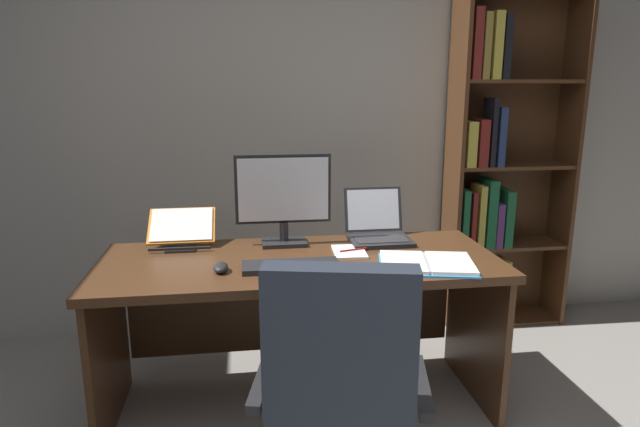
{
  "coord_description": "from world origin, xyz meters",
  "views": [
    {
      "loc": [
        -0.33,
        -1.24,
        1.54
      ],
      "look_at": [
        0.01,
        1.07,
        0.98
      ],
      "focal_mm": 30.47,
      "sensor_mm": 36.0,
      "label": 1
    }
  ],
  "objects_px": {
    "keyboard": "(291,266)",
    "open_binder": "(427,263)",
    "notepad": "(349,252)",
    "desk": "(298,293)",
    "laptop": "(378,230)",
    "reading_stand_with_book": "(182,229)",
    "monitor": "(283,200)",
    "office_chair": "(340,418)",
    "pen": "(353,250)",
    "bookshelf": "(496,178)",
    "computer_mouse": "(221,267)"
  },
  "relations": [
    {
      "from": "keyboard",
      "to": "open_binder",
      "type": "height_order",
      "value": "same"
    },
    {
      "from": "desk",
      "to": "laptop",
      "type": "relative_size",
      "value": 5.74
    },
    {
      "from": "keyboard",
      "to": "pen",
      "type": "xyz_separation_m",
      "value": [
        0.32,
        0.19,
        0.0
      ]
    },
    {
      "from": "laptop",
      "to": "notepad",
      "type": "xyz_separation_m",
      "value": [
        -0.19,
        -0.2,
        -0.05
      ]
    },
    {
      "from": "office_chair",
      "to": "keyboard",
      "type": "height_order",
      "value": "office_chair"
    },
    {
      "from": "office_chair",
      "to": "monitor",
      "type": "bearing_deg",
      "value": 108.54
    },
    {
      "from": "monitor",
      "to": "reading_stand_with_book",
      "type": "xyz_separation_m",
      "value": [
        -0.5,
        0.06,
        -0.14
      ]
    },
    {
      "from": "keyboard",
      "to": "notepad",
      "type": "distance_m",
      "value": 0.35
    },
    {
      "from": "keyboard",
      "to": "open_binder",
      "type": "bearing_deg",
      "value": -4.81
    },
    {
      "from": "bookshelf",
      "to": "keyboard",
      "type": "xyz_separation_m",
      "value": [
        -1.38,
        -0.95,
        -0.19
      ]
    },
    {
      "from": "reading_stand_with_book",
      "to": "pen",
      "type": "xyz_separation_m",
      "value": [
        0.82,
        -0.24,
        -0.07
      ]
    },
    {
      "from": "keyboard",
      "to": "notepad",
      "type": "bearing_deg",
      "value": 32.69
    },
    {
      "from": "desk",
      "to": "notepad",
      "type": "bearing_deg",
      "value": -6.82
    },
    {
      "from": "desk",
      "to": "pen",
      "type": "bearing_deg",
      "value": -6.3
    },
    {
      "from": "bookshelf",
      "to": "notepad",
      "type": "relative_size",
      "value": 9.9
    },
    {
      "from": "open_binder",
      "to": "pen",
      "type": "relative_size",
      "value": 3.34
    },
    {
      "from": "bookshelf",
      "to": "laptop",
      "type": "distance_m",
      "value": 1.07
    },
    {
      "from": "open_binder",
      "to": "laptop",
      "type": "bearing_deg",
      "value": 116.8
    },
    {
      "from": "open_binder",
      "to": "pen",
      "type": "xyz_separation_m",
      "value": [
        -0.28,
        0.24,
        0.0
      ]
    },
    {
      "from": "open_binder",
      "to": "reading_stand_with_book",
      "type": "bearing_deg",
      "value": 168.44
    },
    {
      "from": "open_binder",
      "to": "pen",
      "type": "height_order",
      "value": "open_binder"
    },
    {
      "from": "desk",
      "to": "reading_stand_with_book",
      "type": "relative_size",
      "value": 5.64
    },
    {
      "from": "reading_stand_with_book",
      "to": "notepad",
      "type": "height_order",
      "value": "reading_stand_with_book"
    },
    {
      "from": "bookshelf",
      "to": "notepad",
      "type": "distance_m",
      "value": 1.34
    },
    {
      "from": "office_chair",
      "to": "monitor",
      "type": "xyz_separation_m",
      "value": [
        -0.11,
        0.99,
        0.56
      ]
    },
    {
      "from": "computer_mouse",
      "to": "notepad",
      "type": "relative_size",
      "value": 0.5
    },
    {
      "from": "open_binder",
      "to": "computer_mouse",
      "type": "bearing_deg",
      "value": -170.93
    },
    {
      "from": "desk",
      "to": "laptop",
      "type": "distance_m",
      "value": 0.53
    },
    {
      "from": "office_chair",
      "to": "laptop",
      "type": "distance_m",
      "value": 1.13
    },
    {
      "from": "office_chair",
      "to": "keyboard",
      "type": "xyz_separation_m",
      "value": [
        -0.11,
        0.61,
        0.34
      ]
    },
    {
      "from": "desk",
      "to": "open_binder",
      "type": "relative_size",
      "value": 3.9
    },
    {
      "from": "pen",
      "to": "computer_mouse",
      "type": "bearing_deg",
      "value": -162.89
    },
    {
      "from": "monitor",
      "to": "bookshelf",
      "type": "bearing_deg",
      "value": 22.56
    },
    {
      "from": "desk",
      "to": "monitor",
      "type": "distance_m",
      "value": 0.46
    },
    {
      "from": "computer_mouse",
      "to": "pen",
      "type": "distance_m",
      "value": 0.64
    },
    {
      "from": "computer_mouse",
      "to": "notepad",
      "type": "bearing_deg",
      "value": 17.65
    },
    {
      "from": "bookshelf",
      "to": "monitor",
      "type": "distance_m",
      "value": 1.5
    },
    {
      "from": "pen",
      "to": "monitor",
      "type": "bearing_deg",
      "value": 149.0
    },
    {
      "from": "monitor",
      "to": "open_binder",
      "type": "xyz_separation_m",
      "value": [
        0.59,
        -0.43,
        -0.22
      ]
    },
    {
      "from": "desk",
      "to": "laptop",
      "type": "bearing_deg",
      "value": 21.45
    },
    {
      "from": "monitor",
      "to": "desk",
      "type": "bearing_deg",
      "value": -71.56
    },
    {
      "from": "reading_stand_with_book",
      "to": "bookshelf",
      "type": "bearing_deg",
      "value": 15.39
    },
    {
      "from": "desk",
      "to": "notepad",
      "type": "xyz_separation_m",
      "value": [
        0.24,
        -0.03,
        0.21
      ]
    },
    {
      "from": "monitor",
      "to": "notepad",
      "type": "height_order",
      "value": "monitor"
    },
    {
      "from": "desk",
      "to": "reading_stand_with_book",
      "type": "height_order",
      "value": "reading_stand_with_book"
    },
    {
      "from": "computer_mouse",
      "to": "notepad",
      "type": "xyz_separation_m",
      "value": [
        0.6,
        0.19,
        -0.02
      ]
    },
    {
      "from": "monitor",
      "to": "keyboard",
      "type": "bearing_deg",
      "value": -90.0
    },
    {
      "from": "monitor",
      "to": "open_binder",
      "type": "bearing_deg",
      "value": -35.8
    },
    {
      "from": "notepad",
      "to": "keyboard",
      "type": "bearing_deg",
      "value": -147.31
    },
    {
      "from": "reading_stand_with_book",
      "to": "desk",
      "type": "bearing_deg",
      "value": -21.25
    }
  ]
}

